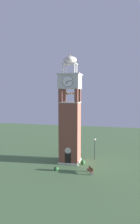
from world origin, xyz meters
The scene contains 7 objects.
ground centered at (0.00, 0.00, 0.00)m, with size 80.00×80.00×0.00m, color #517547.
clock_tower centered at (0.00, 0.00, 7.90)m, with size 3.97×3.97×19.13m.
park_bench centered at (4.24, -4.45, 0.48)m, with size 1.20×1.60×0.95m.
lamp_post centered at (4.25, 2.28, 2.78)m, with size 0.36×0.36×4.03m.
trash_bin centered at (0.83, 5.92, 0.40)m, with size 0.52×0.52×0.80m, color #2D2D33.
shrub_near_entry centered at (2.51, -0.95, 0.41)m, with size 0.74×0.74×0.82m, color #28562D.
shrub_left_of_tower centered at (-1.26, -4.58, 0.32)m, with size 0.79×0.79×0.64m, color #28562D.
Camera 1 is at (7.85, -35.09, 12.60)m, focal length 32.50 mm.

